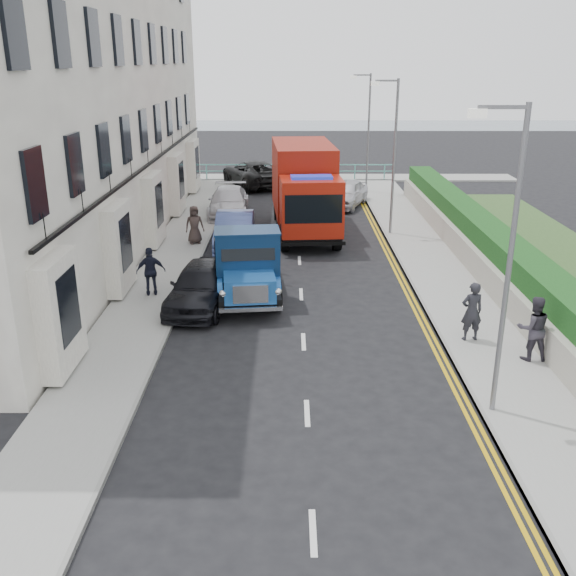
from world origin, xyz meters
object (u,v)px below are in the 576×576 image
(lamp_near, at_px, (506,249))
(lamp_far, at_px, (367,126))
(red_lorry, at_px, (304,187))
(parked_car_front, at_px, (201,285))
(bedford_lorry, at_px, (248,269))
(pedestrian_east_near, at_px, (472,311))
(lamp_mid, at_px, (392,149))

(lamp_near, bearing_deg, lamp_far, 90.00)
(red_lorry, bearing_deg, lamp_far, 63.48)
(red_lorry, relative_size, parked_car_front, 1.79)
(bedford_lorry, bearing_deg, pedestrian_east_near, -33.10)
(parked_car_front, bearing_deg, lamp_near, -35.28)
(lamp_mid, height_order, lamp_far, same)
(parked_car_front, xyz_separation_m, pedestrian_east_near, (8.12, -2.92, 0.24))
(red_lorry, relative_size, pedestrian_east_near, 4.53)
(bedford_lorry, distance_m, parked_car_front, 1.63)
(red_lorry, bearing_deg, pedestrian_east_near, -74.42)
(lamp_near, height_order, bedford_lorry, lamp_near)
(bedford_lorry, bearing_deg, lamp_near, -56.63)
(lamp_far, bearing_deg, red_lorry, -112.49)
(lamp_far, distance_m, bedford_lorry, 19.83)
(lamp_mid, bearing_deg, red_lorry, 171.30)
(lamp_far, distance_m, red_lorry, 10.34)
(parked_car_front, height_order, pedestrian_east_near, pedestrian_east_near)
(lamp_near, relative_size, lamp_far, 1.00)
(pedestrian_east_near, bearing_deg, red_lorry, -79.46)
(lamp_far, relative_size, red_lorry, 0.88)
(lamp_near, height_order, parked_car_front, lamp_near)
(red_lorry, bearing_deg, lamp_near, -80.83)
(lamp_mid, distance_m, bedford_lorry, 10.93)
(lamp_far, bearing_deg, pedestrian_east_near, -88.38)
(parked_car_front, bearing_deg, red_lorry, 76.84)
(lamp_near, distance_m, bedford_lorry, 9.87)
(lamp_mid, height_order, red_lorry, lamp_mid)
(lamp_near, relative_size, pedestrian_east_near, 4.00)
(red_lorry, bearing_deg, bedford_lorry, -106.77)
(lamp_mid, bearing_deg, bedford_lorry, -124.58)
(lamp_near, distance_m, pedestrian_east_near, 4.98)
(red_lorry, height_order, pedestrian_east_near, red_lorry)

